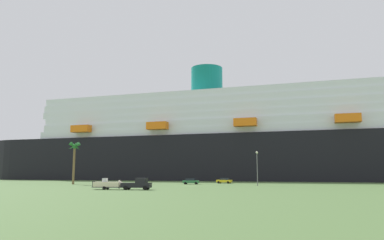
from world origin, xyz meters
name	(u,v)px	position (x,y,z in m)	size (l,w,h in m)	color
ground_plane	(219,182)	(0.00, 30.00, 0.00)	(600.00, 600.00, 0.00)	#4C6B38
cruise_ship	(306,142)	(26.99, 61.12, 14.73)	(285.26, 41.16, 54.44)	black
pickup_truck	(138,184)	(-3.26, -22.73, 1.04)	(5.86, 3.02, 2.20)	black
small_boat_on_trailer	(110,184)	(-8.56, -23.65, 0.97)	(7.10, 2.73, 2.15)	#595960
palm_tree	(74,151)	(-33.73, 0.25, 8.96)	(3.63, 3.21, 11.60)	brown
street_lamp	(257,163)	(15.78, 4.29, 5.41)	(0.56, 0.56, 8.36)	slate
parked_car_green_wagon	(191,181)	(-3.14, 10.13, 0.83)	(4.66, 2.56, 1.58)	#2D723F
parked_car_yellow_taxi	(224,181)	(4.08, 19.91, 0.83)	(4.54, 2.33, 1.58)	yellow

